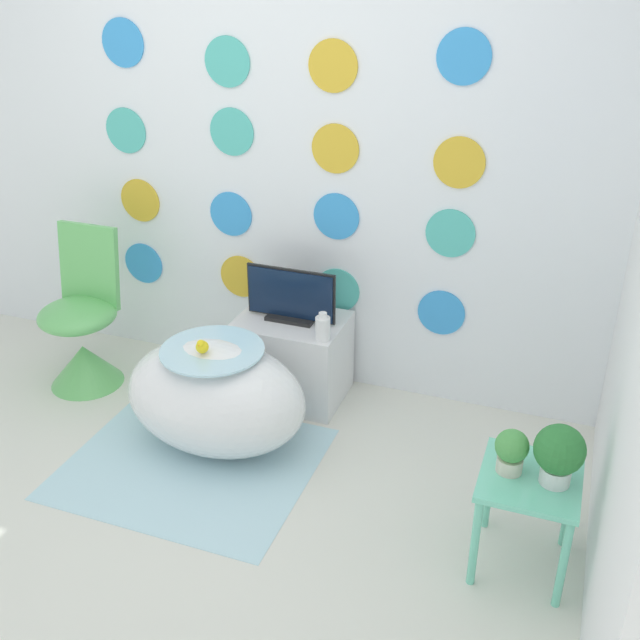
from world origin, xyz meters
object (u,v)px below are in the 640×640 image
at_px(bathtub, 216,397).
at_px(tv, 291,298).
at_px(potted_plant_left, 511,450).
at_px(vase, 323,328).
at_px(chair, 83,338).
at_px(potted_plant_right, 559,453).

xyz_separation_m(bathtub, tv, (0.16, 0.56, 0.30)).
height_order(bathtub, potted_plant_left, potted_plant_left).
distance_m(vase, potted_plant_left, 1.21).
distance_m(chair, vase, 1.37).
bearing_deg(tv, vase, -32.67).
xyz_separation_m(chair, tv, (1.12, 0.27, 0.30)).
bearing_deg(potted_plant_right, chair, 166.99).
distance_m(bathtub, tv, 0.65).
bearing_deg(chair, potted_plant_right, -13.01).
bearing_deg(tv, bathtub, -106.28).
bearing_deg(vase, chair, -174.66).
bearing_deg(bathtub, potted_plant_left, -11.59).
bearing_deg(vase, bathtub, -133.52).
relative_size(tv, vase, 3.31).
xyz_separation_m(tv, potted_plant_right, (1.39, -0.85, -0.02)).
height_order(bathtub, potted_plant_right, potted_plant_right).
bearing_deg(vase, potted_plant_right, -31.27).
distance_m(bathtub, vase, 0.61).
relative_size(bathtub, potted_plant_right, 3.69).
relative_size(bathtub, vase, 6.15).
bearing_deg(potted_plant_right, vase, 148.73).
relative_size(tv, potted_plant_right, 1.99).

